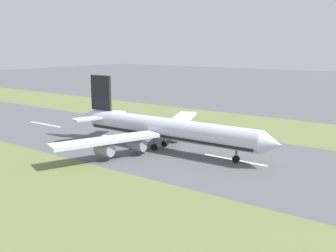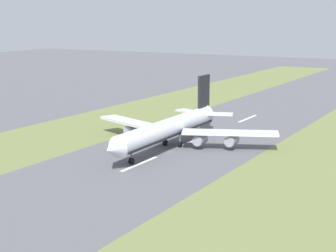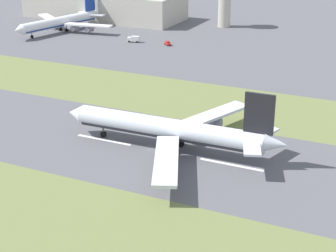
{
  "view_description": "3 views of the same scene",
  "coord_description": "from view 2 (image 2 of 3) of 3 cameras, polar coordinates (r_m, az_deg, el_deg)",
  "views": [
    {
      "loc": [
        89.68,
        60.94,
        29.15
      ],
      "look_at": [
        2.35,
        -3.92,
        7.0
      ],
      "focal_mm": 42.0,
      "sensor_mm": 36.0,
      "label": 1
    },
    {
      "loc": [
        -80.79,
        142.39,
        40.03
      ],
      "look_at": [
        2.35,
        -3.92,
        7.0
      ],
      "focal_mm": 60.0,
      "sensor_mm": 36.0,
      "label": 2
    },
    {
      "loc": [
        -130.92,
        -66.32,
        66.14
      ],
      "look_at": [
        2.35,
        -3.92,
        7.0
      ],
      "focal_mm": 60.0,
      "sensor_mm": 36.0,
      "label": 3
    }
  ],
  "objects": [
    {
      "name": "ground_plane",
      "position": [
        168.53,
        0.04,
        -2.63
      ],
      "size": [
        800.0,
        800.0,
        0.0
      ],
      "primitive_type": "plane",
      "color": "#56565B"
    },
    {
      "name": "grass_median_west",
      "position": [
        152.18,
        14.99,
        -4.53
      ],
      "size": [
        40.0,
        600.0,
        0.01
      ],
      "primitive_type": "cube",
      "color": "olive",
      "rests_on": "ground"
    },
    {
      "name": "grass_median_east",
      "position": [
        194.16,
        -11.59,
        -1.02
      ],
      "size": [
        40.0,
        600.0,
        0.01
      ],
      "primitive_type": "cube",
      "color": "olive",
      "rests_on": "ground"
    },
    {
      "name": "centreline_dash_near",
      "position": [
        225.15,
        8.09,
        0.75
      ],
      "size": [
        1.2,
        18.0,
        0.01
      ],
      "primitive_type": "cube",
      "color": "silver",
      "rests_on": "ground"
    },
    {
      "name": "centreline_dash_mid",
      "position": [
        189.17,
        3.61,
        -1.13
      ],
      "size": [
        1.2,
        18.0,
        0.01
      ],
      "primitive_type": "cube",
      "color": "silver",
      "rests_on": "ground"
    },
    {
      "name": "centreline_dash_far",
      "position": [
        155.18,
        -2.9,
        -3.86
      ],
      "size": [
        1.2,
        18.0,
        0.01
      ],
      "primitive_type": "cube",
      "color": "silver",
      "rests_on": "ground"
    },
    {
      "name": "airplane_main_jet",
      "position": [
        173.33,
        0.3,
        -0.21
      ],
      "size": [
        64.12,
        67.11,
        20.2
      ],
      "color": "silver",
      "rests_on": "ground"
    }
  ]
}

